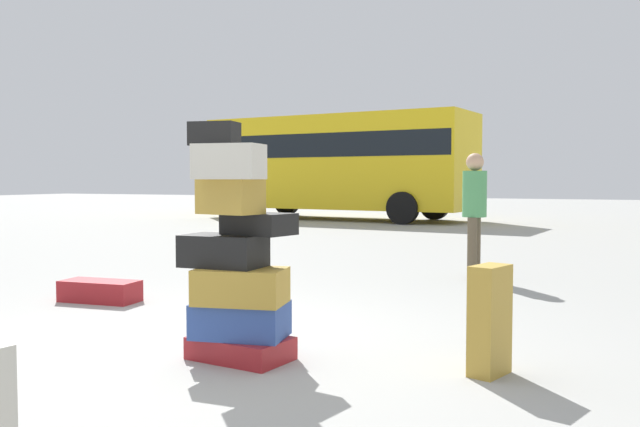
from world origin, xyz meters
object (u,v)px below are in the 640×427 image
Objects in this scene: person_bearded_onlooker at (474,204)px; suitcase_tower at (237,268)px; parked_bus at (338,160)px; suitcase_tan_behind_tower at (490,320)px; suitcase_maroon_white_trunk at (100,291)px.

suitcase_tower is at bearing -8.68° from person_bearded_onlooker.
suitcase_tower is 0.19× the size of parked_bus.
suitcase_tan_behind_tower is at bearing 13.10° from person_bearded_onlooker.
suitcase_maroon_white_trunk is 4.55m from person_bearded_onlooker.
suitcase_tower reaches higher than suitcase_maroon_white_trunk.
suitcase_tower is 2.82m from suitcase_maroon_white_trunk.
suitcase_tan_behind_tower is (1.66, 0.33, -0.29)m from suitcase_tower.
suitcase_tower is 2.06× the size of suitcase_maroon_white_trunk.
suitcase_tower is 1.72m from suitcase_tan_behind_tower.
parked_bus reaches higher than person_bearded_onlooker.
person_bearded_onlooker reaches higher than suitcase_maroon_white_trunk.
suitcase_maroon_white_trunk is at bearing -44.37° from person_bearded_onlooker.
suitcase_maroon_white_trunk is 4.21m from suitcase_tan_behind_tower.
parked_bus reaches higher than suitcase_tower.
parked_bus is (-7.10, 15.07, 1.48)m from suitcase_tan_behind_tower.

